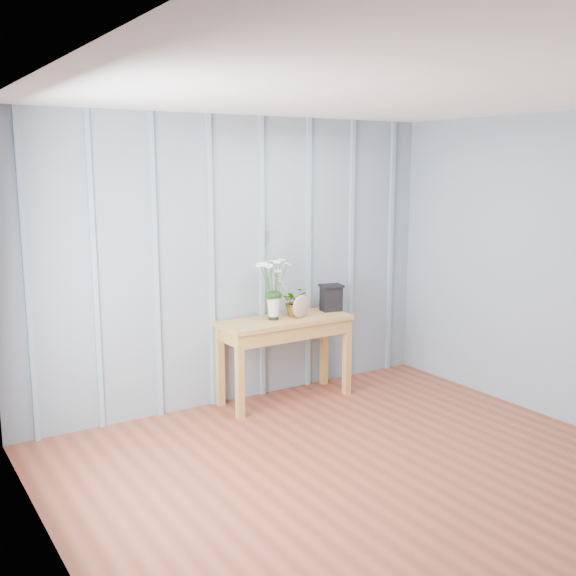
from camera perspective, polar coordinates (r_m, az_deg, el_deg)
ground at (r=4.50m, az=10.07°, el=-17.33°), size 4.50×4.50×0.00m
room_shell at (r=4.70m, az=3.24°, el=9.21°), size 4.00×4.50×2.50m
sideboard at (r=5.97m, az=-0.26°, el=-3.66°), size 1.20×0.45×0.75m
daisy_vase at (r=5.83m, az=-1.23°, el=0.66°), size 0.39×0.30×0.56m
spider_plant at (r=6.04m, az=0.54°, el=-1.13°), size 0.25×0.22×0.26m
felt_disc_vessel at (r=5.94m, az=1.12°, el=-1.58°), size 0.21×0.10×0.20m
carved_box at (r=6.24m, az=3.67°, el=-0.80°), size 0.23×0.20×0.25m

